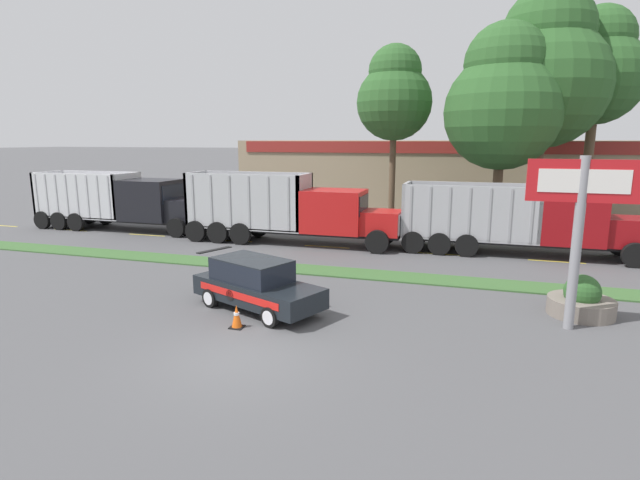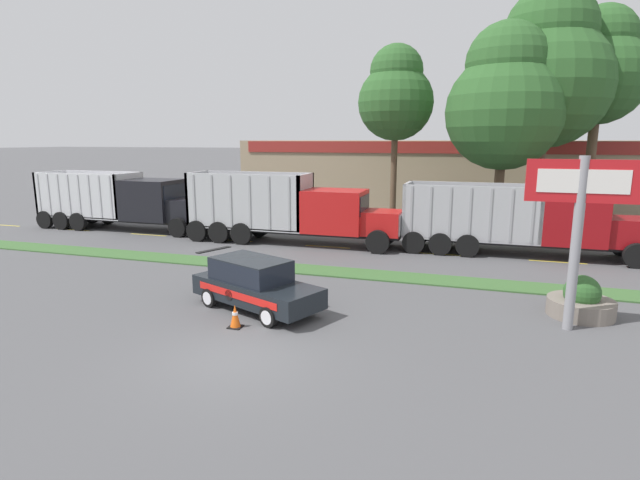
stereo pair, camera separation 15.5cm
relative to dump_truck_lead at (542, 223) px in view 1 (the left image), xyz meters
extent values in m
plane|color=#515154|center=(-8.57, -14.37, -1.56)|extent=(600.00, 600.00, 0.00)
cube|color=#3D6633|center=(-8.57, -5.75, -1.53)|extent=(120.00, 1.51, 0.06)
cube|color=yellow|center=(-31.79, -1.00, -1.56)|extent=(2.40, 0.14, 0.01)
cube|color=yellow|center=(-26.39, -1.00, -1.56)|extent=(2.40, 0.14, 0.01)
cube|color=yellow|center=(-20.99, -1.00, -1.56)|extent=(2.40, 0.14, 0.01)
cube|color=yellow|center=(-15.59, -1.00, -1.56)|extent=(2.40, 0.14, 0.01)
cube|color=yellow|center=(-10.19, -1.00, -1.56)|extent=(2.40, 0.14, 0.01)
cube|color=yellow|center=(-4.79, -1.00, -1.56)|extent=(2.40, 0.14, 0.01)
cube|color=yellow|center=(0.61, -1.00, -1.56)|extent=(2.40, 0.14, 0.01)
cube|color=black|center=(-0.84, 0.00, -0.94)|extent=(11.14, 1.33, 0.18)
cube|color=maroon|center=(3.62, 0.00, -0.22)|extent=(2.21, 1.98, 1.27)
cube|color=maroon|center=(1.18, 0.00, 0.30)|extent=(2.67, 2.41, 2.31)
cube|color=black|center=(2.53, 0.00, 0.71)|extent=(0.04, 2.05, 1.04)
cylinder|color=silver|center=(-0.26, -0.78, 1.08)|extent=(0.14, 0.14, 1.55)
cube|color=#ADADB2|center=(-3.29, 0.00, -0.79)|extent=(6.25, 2.41, 0.12)
cube|color=#ADADB2|center=(-0.24, 0.00, 0.47)|extent=(0.16, 2.41, 2.53)
cube|color=#ADADB2|center=(-6.33, 0.00, 0.47)|extent=(0.16, 2.41, 2.53)
cube|color=#ADADB2|center=(-3.29, -1.12, 0.47)|extent=(6.25, 0.16, 2.53)
cube|color=#ADADB2|center=(-3.29, 1.13, 0.47)|extent=(6.25, 0.16, 2.53)
cube|color=#99999E|center=(-5.97, -1.22, 0.47)|extent=(0.10, 0.04, 2.40)
cube|color=#99999E|center=(-5.07, -1.22, 0.47)|extent=(0.10, 0.04, 2.40)
cube|color=#99999E|center=(-4.18, -1.22, 0.47)|extent=(0.10, 0.04, 2.40)
cube|color=#99999E|center=(-3.29, -1.22, 0.47)|extent=(0.10, 0.04, 2.40)
cube|color=#99999E|center=(-2.39, -1.22, 0.47)|extent=(0.10, 0.04, 2.40)
cube|color=#99999E|center=(-1.50, -1.22, 0.47)|extent=(0.10, 0.04, 2.40)
cube|color=#99999E|center=(-0.61, -1.22, 0.47)|extent=(0.10, 0.04, 2.40)
cylinder|color=black|center=(3.62, -1.18, -1.03)|extent=(1.07, 0.30, 1.07)
cylinder|color=black|center=(3.62, 1.19, -1.03)|extent=(1.07, 0.30, 1.07)
cylinder|color=black|center=(-5.81, -1.18, -1.03)|extent=(1.07, 0.30, 1.07)
cylinder|color=black|center=(-5.81, 1.19, -1.03)|extent=(1.07, 0.30, 1.07)
cylinder|color=black|center=(-4.56, -1.18, -1.03)|extent=(1.07, 0.30, 1.07)
cylinder|color=black|center=(-4.56, 1.19, -1.03)|extent=(1.07, 0.30, 1.07)
cylinder|color=black|center=(-3.31, -1.18, -1.03)|extent=(1.07, 0.30, 1.07)
cylinder|color=black|center=(-3.31, 1.19, -1.03)|extent=(1.07, 0.30, 1.07)
cube|color=black|center=(-23.52, 0.18, -0.93)|extent=(10.93, 1.42, 0.18)
cube|color=black|center=(-18.96, 0.18, -0.20)|extent=(1.82, 2.12, 1.30)
cube|color=#B7B7BC|center=(-18.02, 0.18, -0.20)|extent=(0.06, 1.81, 1.10)
cube|color=black|center=(-21.41, 0.18, 0.33)|extent=(3.07, 2.58, 2.35)
cube|color=black|center=(-19.85, 0.18, 0.75)|extent=(0.04, 2.20, 1.06)
cylinder|color=silver|center=(-23.04, -0.66, 1.11)|extent=(0.14, 0.14, 1.54)
cube|color=silver|center=(-25.96, 0.18, -0.78)|extent=(6.05, 2.58, 0.12)
cube|color=silver|center=(-23.02, 0.18, 0.54)|extent=(0.16, 2.58, 2.65)
cube|color=silver|center=(-28.91, 0.18, 0.54)|extent=(0.16, 2.58, 2.65)
cube|color=silver|center=(-25.96, -1.03, 0.54)|extent=(6.05, 0.16, 2.65)
cube|color=silver|center=(-25.96, 1.40, 0.54)|extent=(6.05, 0.16, 2.65)
cube|color=#BCBCC1|center=(-28.61, -1.13, 0.54)|extent=(0.10, 0.04, 2.52)
cube|color=#BCBCC1|center=(-27.85, -1.13, 0.54)|extent=(0.10, 0.04, 2.52)
cube|color=#BCBCC1|center=(-27.10, -1.13, 0.54)|extent=(0.10, 0.04, 2.52)
cube|color=#BCBCC1|center=(-26.34, -1.13, 0.54)|extent=(0.10, 0.04, 2.52)
cube|color=#BCBCC1|center=(-25.59, -1.13, 0.54)|extent=(0.10, 0.04, 2.52)
cube|color=#BCBCC1|center=(-24.83, -1.13, 0.54)|extent=(0.10, 0.04, 2.52)
cube|color=#BCBCC1|center=(-24.07, -1.13, 0.54)|extent=(0.10, 0.04, 2.52)
cube|color=#BCBCC1|center=(-23.32, -1.13, 0.54)|extent=(0.10, 0.04, 2.52)
cylinder|color=black|center=(-18.96, -1.09, -1.02)|extent=(1.08, 0.30, 1.08)
cylinder|color=black|center=(-18.96, 1.46, -1.02)|extent=(1.08, 0.30, 1.08)
cylinder|color=black|center=(-28.39, -1.09, -1.02)|extent=(1.08, 0.30, 1.08)
cylinder|color=black|center=(-28.39, 1.46, -1.02)|extent=(1.08, 0.30, 1.08)
cylinder|color=black|center=(-27.12, -1.09, -1.02)|extent=(1.08, 0.30, 1.08)
cylinder|color=black|center=(-27.12, 1.46, -1.02)|extent=(1.08, 0.30, 1.08)
cylinder|color=black|center=(-25.86, -1.09, -1.02)|extent=(1.08, 0.30, 1.08)
cylinder|color=black|center=(-25.86, 1.46, -1.02)|extent=(1.08, 0.30, 1.08)
cube|color=black|center=(-12.20, -0.65, -0.91)|extent=(11.39, 1.28, 0.18)
cube|color=red|center=(-7.45, -0.65, -0.23)|extent=(1.87, 1.91, 1.18)
cube|color=#B7B7BC|center=(-6.48, -0.65, -0.23)|extent=(0.06, 1.63, 1.00)
cube|color=red|center=(-9.90, -0.65, 0.25)|extent=(3.04, 2.33, 2.14)
cube|color=black|center=(-8.36, -0.65, 0.63)|extent=(0.04, 1.98, 0.96)
cylinder|color=silver|center=(-11.52, -1.40, 0.93)|extent=(0.14, 0.14, 1.35)
cube|color=#B7B7BC|center=(-14.66, -0.65, -0.76)|extent=(6.48, 2.33, 0.12)
cube|color=#B7B7BC|center=(-11.50, -0.65, 0.67)|extent=(0.16, 2.33, 2.85)
cube|color=#B7B7BC|center=(-17.82, -0.65, 0.67)|extent=(0.16, 2.33, 2.85)
cube|color=#B7B7BC|center=(-14.66, -1.73, 0.67)|extent=(6.48, 0.16, 2.85)
cube|color=#B7B7BC|center=(-14.66, 0.44, 0.67)|extent=(6.48, 0.16, 2.85)
cube|color=#A3A3A8|center=(-17.36, -1.83, 0.67)|extent=(0.10, 0.04, 2.71)
cube|color=#A3A3A8|center=(-16.28, -1.83, 0.67)|extent=(0.10, 0.04, 2.71)
cube|color=#A3A3A8|center=(-15.20, -1.83, 0.67)|extent=(0.10, 0.04, 2.71)
cube|color=#A3A3A8|center=(-14.12, -1.83, 0.67)|extent=(0.10, 0.04, 2.71)
cube|color=#A3A3A8|center=(-13.04, -1.83, 0.67)|extent=(0.10, 0.04, 2.71)
cube|color=#A3A3A8|center=(-11.96, -1.83, 0.67)|extent=(0.10, 0.04, 2.71)
cylinder|color=black|center=(-7.45, -1.79, -1.00)|extent=(1.14, 0.30, 1.14)
cylinder|color=black|center=(-7.45, 0.50, -1.00)|extent=(1.14, 0.30, 1.14)
cylinder|color=black|center=(-17.30, -1.79, -1.00)|extent=(1.14, 0.30, 1.14)
cylinder|color=black|center=(-17.30, 0.50, -1.00)|extent=(1.14, 0.30, 1.14)
cylinder|color=black|center=(-15.98, -1.79, -1.00)|extent=(1.14, 0.30, 1.14)
cylinder|color=black|center=(-15.98, 0.50, -1.00)|extent=(1.14, 0.30, 1.14)
cylinder|color=black|center=(-14.66, -1.79, -1.00)|extent=(1.14, 0.30, 1.14)
cylinder|color=black|center=(-14.66, 0.50, -1.00)|extent=(1.14, 0.30, 1.14)
cube|color=black|center=(-9.59, -10.90, -0.94)|extent=(4.82, 3.35, 0.64)
cube|color=black|center=(-9.84, -10.80, -0.29)|extent=(2.87, 2.37, 0.66)
cube|color=black|center=(-9.84, -10.80, 0.06)|extent=(2.87, 2.37, 0.04)
cube|color=black|center=(-11.57, -10.06, 0.10)|extent=(0.73, 1.36, 0.03)
cube|color=red|center=(-9.93, -11.71, -0.87)|extent=(3.32, 1.41, 0.22)
cylinder|color=black|center=(-10.24, -11.58, -0.94)|extent=(0.33, 0.14, 0.35)
cylinder|color=black|center=(-8.63, -12.21, -1.26)|extent=(0.65, 0.42, 0.62)
cylinder|color=silver|center=(-8.67, -12.30, -1.26)|extent=(0.40, 0.18, 0.43)
cylinder|color=black|center=(-7.98, -10.68, -1.26)|extent=(0.65, 0.42, 0.62)
cylinder|color=silver|center=(-7.94, -10.59, -1.26)|extent=(0.40, 0.18, 0.43)
cylinder|color=black|center=(-11.19, -11.12, -1.26)|extent=(0.65, 0.42, 0.62)
cylinder|color=silver|center=(-11.24, -11.22, -1.26)|extent=(0.40, 0.18, 0.43)
cylinder|color=black|center=(-10.55, -9.60, -1.26)|extent=(0.65, 0.42, 0.62)
cylinder|color=silver|center=(-10.51, -9.50, -1.26)|extent=(0.40, 0.18, 0.43)
cylinder|color=gray|center=(-0.30, -9.74, 0.92)|extent=(0.28, 0.28, 4.97)
cube|color=red|center=(-0.30, -9.74, 2.72)|extent=(2.89, 0.16, 1.18)
cube|color=white|center=(-0.30, -9.83, 2.72)|extent=(2.31, 0.02, 0.65)
cylinder|color=slate|center=(0.26, -8.39, -1.30)|extent=(1.98, 1.98, 0.53)
sphere|color=#2D5B28|center=(0.26, -8.39, -0.82)|extent=(1.09, 1.09, 1.09)
cube|color=black|center=(-9.54, -12.53, -1.55)|extent=(0.40, 0.40, 0.03)
cone|color=#EA5B14|center=(-9.54, -12.53, -1.20)|extent=(0.30, 0.30, 0.66)
cylinder|color=white|center=(-9.54, -12.53, -1.14)|extent=(0.17, 0.17, 0.08)
cube|color=#9E896B|center=(-5.67, 16.32, 1.10)|extent=(29.91, 12.00, 5.32)
cube|color=maroon|center=(-5.67, 10.27, 3.31)|extent=(28.41, 0.10, 0.80)
cylinder|color=brown|center=(3.12, 7.70, 2.12)|extent=(0.54, 0.54, 7.38)
sphere|color=#2D5B28|center=(3.12, 7.70, 7.25)|extent=(5.21, 5.21, 5.21)
sphere|color=#2D5B28|center=(3.12, 7.70, 9.33)|extent=(3.65, 3.65, 3.65)
cylinder|color=brown|center=(0.21, 5.80, 1.66)|extent=(0.60, 0.60, 6.45)
sphere|color=#2D5B28|center=(0.21, 5.80, 6.77)|extent=(6.86, 6.86, 6.86)
sphere|color=#2D5B28|center=(0.21, 5.80, 9.51)|extent=(4.80, 4.80, 4.80)
cylinder|color=brown|center=(-1.93, 3.85, 1.01)|extent=(0.51, 0.51, 5.15)
sphere|color=#2D5B28|center=(-1.93, 3.85, 5.26)|extent=(6.11, 6.11, 6.11)
sphere|color=#2D5B28|center=(-1.93, 3.85, 7.71)|extent=(4.28, 4.28, 4.28)
cylinder|color=brown|center=(-7.91, 5.27, 1.59)|extent=(0.38, 0.38, 6.31)
sphere|color=#2D5B28|center=(-7.91, 5.27, 5.96)|extent=(4.41, 4.41, 4.41)
sphere|color=#2D5B28|center=(-7.91, 5.27, 7.73)|extent=(3.09, 3.09, 3.09)
camera|label=1|loc=(-3.16, -24.98, 3.83)|focal=28.00mm
camera|label=2|loc=(-3.01, -24.94, 3.83)|focal=28.00mm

